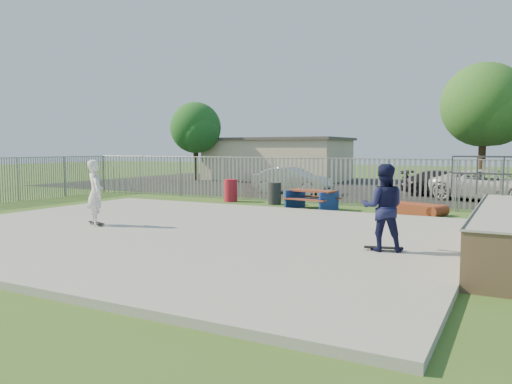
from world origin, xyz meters
The scene contains 18 objects.
ground centered at (0.00, 0.00, 0.00)m, with size 120.00×120.00×0.00m, color #3C6021.
concrete_slab centered at (0.00, 0.00, 0.07)m, with size 15.00×12.00×0.15m, color #9C9B96.
fence centered at (1.00, 4.59, 1.00)m, with size 26.04×16.02×2.00m.
picnic_table centered at (1.10, 6.98, 0.40)m, with size 2.09×1.81×0.79m.
funbox centered at (4.92, 7.55, 0.19)m, with size 2.14×1.57×0.39m.
trash_bin_red centered at (-3.29, 8.09, 0.51)m, with size 0.61×0.61×1.02m, color maroon.
trash_bin_grey centered at (-1.02, 7.98, 0.47)m, with size 0.57×0.57×0.95m, color #232426.
parking_lot centered at (0.00, 19.00, 0.01)m, with size 40.00×18.00×0.02m, color black.
car_silver centered at (-2.34, 12.89, 0.72)m, with size 1.48×4.23×1.39m, color #B5B5BA.
car_dark centered at (5.15, 14.97, 0.66)m, with size 1.80×4.43×1.28m, color black.
car_white centered at (7.21, 13.61, 0.74)m, with size 2.40×5.22×1.45m, color silver.
building centered at (-8.00, 23.00, 1.61)m, with size 10.40×6.40×3.20m.
tree_left centered at (-13.11, 19.50, 3.93)m, with size 3.78×3.78×5.84m.
tree_mid centered at (6.44, 19.01, 4.79)m, with size 4.61×4.61×7.12m.
skateboard_a centered at (5.67, -0.32, 0.19)m, with size 0.82×0.41×0.08m.
skateboard_b centered at (-2.78, -0.60, 0.19)m, with size 0.82×0.49×0.08m.
skater_navy centered at (5.67, -0.32, 1.12)m, with size 0.94×0.73×1.94m, color #13163B.
skater_white centered at (-2.78, -0.60, 1.12)m, with size 0.71×0.46×1.94m, color white.
Camera 1 is at (8.32, -11.38, 2.44)m, focal length 35.00 mm.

